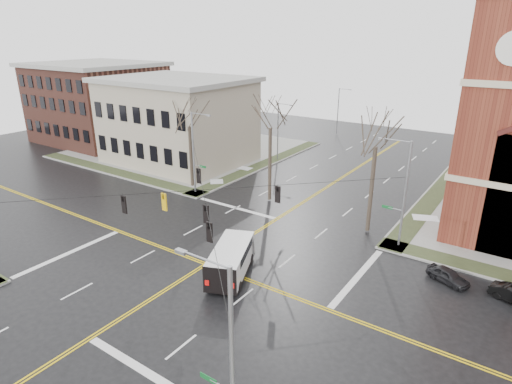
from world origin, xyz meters
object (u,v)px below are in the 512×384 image
Objects in this scene: tree_nw_far at (189,123)px; tree_ne at (376,141)px; signal_pole_se at (228,358)px; tree_nw_near at (270,123)px; signal_pole_nw at (194,151)px; streetlight_north_a at (279,129)px; streetlight_north_b at (339,109)px; signal_pole_ne at (403,191)px; parked_car_a at (448,276)px; cargo_van at (232,257)px.

tree_ne is (21.46, -0.09, 0.86)m from tree_nw_far.
signal_pole_se is 0.77× the size of tree_nw_near.
tree_nw_near reaches higher than signal_pole_nw.
streetlight_north_a is at bearing 87.68° from signal_pole_nw.
streetlight_north_b is (0.00, 20.00, 0.00)m from streetlight_north_a.
streetlight_north_b is at bearing 88.95° from signal_pole_nw.
signal_pole_se is 0.86× the size of tree_nw_far.
streetlight_north_a is (-21.97, 16.50, -0.48)m from signal_pole_ne.
signal_pole_ne is at bearing 0.00° from signal_pole_nw.
signal_pole_ne reaches higher than parked_car_a.
cargo_van is 2.10× the size of parked_car_a.
cargo_van is at bearing -74.64° from streetlight_north_b.
streetlight_north_a is 16.16m from tree_nw_near.
streetlight_north_b is (-21.97, 59.50, -0.48)m from signal_pole_se.
tree_ne is (-3.05, 1.27, 3.50)m from signal_pole_ne.
signal_pole_ne is 1.00× the size of signal_pole_se.
parked_car_a is 0.29× the size of tree_nw_far.
signal_pole_ne is at bearing 90.00° from signal_pole_se.
signal_pole_se reaches higher than cargo_van.
tree_nw_far is at bearing 143.79° from signal_pole_nw.
tree_nw_near is at bearing 172.96° from tree_ne.
tree_nw_far is (-29.32, 4.89, 7.06)m from parked_car_a.
signal_pole_nw is 9.20m from tree_nw_near.
signal_pole_nw is 1.39× the size of cargo_van.
tree_nw_near is 1.00× the size of tree_ne.
parked_car_a is 0.26× the size of tree_ne.
signal_pole_nw is at bearing -92.32° from streetlight_north_a.
tree_ne is (-7.86, 4.79, 7.92)m from parked_car_a.
streetlight_north_a is 0.69× the size of tree_ne.
signal_pole_ne is 1.00× the size of signal_pole_nw.
signal_pole_ne is 4.81m from tree_ne.
cargo_van is at bearing -39.23° from tree_nw_far.
streetlight_north_a and streetlight_north_b have the same top height.
parked_car_a is (27.46, -3.52, -4.42)m from signal_pole_nw.
tree_nw_near is (-19.38, 6.22, 7.91)m from parked_car_a.
tree_nw_near is at bearing 119.55° from signal_pole_se.
signal_pole_se is 2.92× the size of parked_car_a.
signal_pole_se is at bearing -60.45° from tree_nw_near.
signal_pole_ne is 2.92× the size of parked_car_a.
streetlight_north_a is at bearing 143.10° from signal_pole_ne.
tree_nw_near reaches higher than cargo_van.
streetlight_north_b is at bearing 110.27° from signal_pole_se.
tree_ne is at bearing 157.34° from signal_pole_ne.
streetlight_north_b reaches higher than parked_car_a.
signal_pole_ne is at bearing 29.38° from cargo_van.
parked_car_a is (26.79, -40.02, -3.94)m from streetlight_north_b.
tree_nw_far is at bearing 176.81° from signal_pole_ne.
tree_nw_near is at bearing 7.62° from tree_nw_far.
tree_ne is (18.93, -35.23, 3.98)m from streetlight_north_b.
signal_pole_se is at bearing -45.45° from signal_pole_nw.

